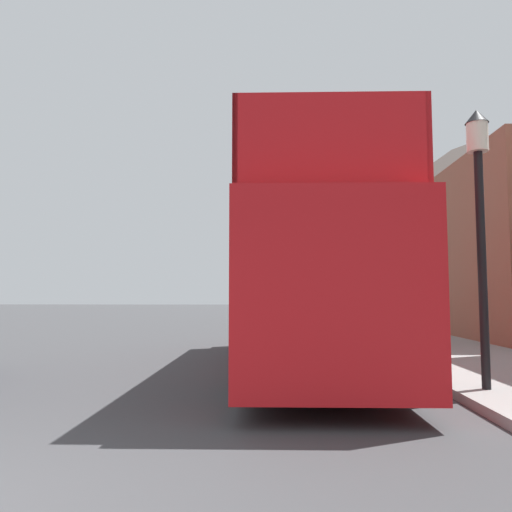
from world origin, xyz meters
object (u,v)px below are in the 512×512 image
lamp_post_nearest (479,192)px  lamp_post_third (332,260)px  parked_car_ahead_of_bus (315,319)px  tour_bus (305,282)px  lamp_post_second (372,250)px

lamp_post_nearest → lamp_post_third: (-0.08, 19.05, 0.38)m
parked_car_ahead_of_bus → lamp_post_nearest: lamp_post_nearest is taller
tour_bus → parked_car_ahead_of_bus: bearing=83.4°
tour_bus → parked_car_ahead_of_bus: size_ratio=2.36×
tour_bus → lamp_post_third: bearing=80.6°
lamp_post_nearest → lamp_post_third: lamp_post_third is taller
lamp_post_nearest → lamp_post_second: 9.52m
lamp_post_nearest → lamp_post_second: size_ratio=1.00×
parked_car_ahead_of_bus → lamp_post_third: bearing=80.8°
tour_bus → lamp_post_nearest: size_ratio=2.36×
parked_car_ahead_of_bus → lamp_post_second: bearing=-41.8°
tour_bus → parked_car_ahead_of_bus: 8.25m
lamp_post_second → lamp_post_third: 9.53m
parked_car_ahead_of_bus → lamp_post_nearest: size_ratio=1.00×
tour_bus → lamp_post_second: 7.00m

